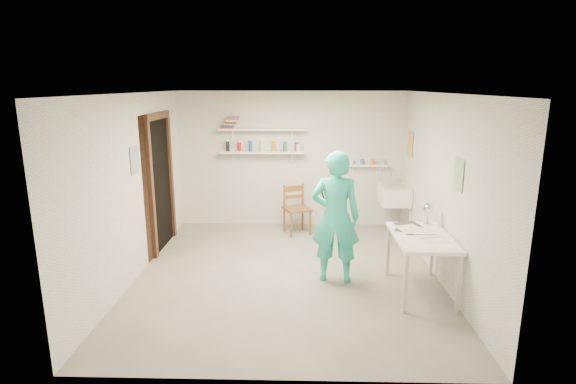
{
  "coord_description": "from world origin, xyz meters",
  "views": [
    {
      "loc": [
        0.16,
        -5.66,
        2.51
      ],
      "look_at": [
        0.0,
        0.4,
        1.05
      ],
      "focal_mm": 28.0,
      "sensor_mm": 36.0,
      "label": 1
    }
  ],
  "objects_px": {
    "work_table": "(420,264)",
    "wooden_chair": "(297,209)",
    "belfast_sink": "(394,195)",
    "desk_lamp": "(429,208)",
    "man": "(335,217)",
    "wall_clock": "(333,191)"
  },
  "relations": [
    {
      "from": "man",
      "to": "work_table",
      "type": "relative_size",
      "value": 1.55
    },
    {
      "from": "wall_clock",
      "to": "wooden_chair",
      "type": "xyz_separation_m",
      "value": [
        -0.48,
        1.66,
        -0.71
      ]
    },
    {
      "from": "man",
      "to": "wooden_chair",
      "type": "relative_size",
      "value": 1.97
    },
    {
      "from": "wall_clock",
      "to": "wooden_chair",
      "type": "height_order",
      "value": "wall_clock"
    },
    {
      "from": "desk_lamp",
      "to": "work_table",
      "type": "bearing_deg",
      "value": -112.42
    },
    {
      "from": "belfast_sink",
      "to": "man",
      "type": "bearing_deg",
      "value": -121.24
    },
    {
      "from": "belfast_sink",
      "to": "work_table",
      "type": "distance_m",
      "value": 2.23
    },
    {
      "from": "wooden_chair",
      "to": "man",
      "type": "bearing_deg",
      "value": -98.37
    },
    {
      "from": "man",
      "to": "desk_lamp",
      "type": "distance_m",
      "value": 1.21
    },
    {
      "from": "man",
      "to": "wooden_chair",
      "type": "height_order",
      "value": "man"
    },
    {
      "from": "man",
      "to": "wall_clock",
      "type": "distance_m",
      "value": 0.36
    },
    {
      "from": "man",
      "to": "wooden_chair",
      "type": "xyz_separation_m",
      "value": [
        -0.5,
        1.88,
        -0.42
      ]
    },
    {
      "from": "work_table",
      "to": "desk_lamp",
      "type": "distance_m",
      "value": 0.76
    },
    {
      "from": "belfast_sink",
      "to": "man",
      "type": "height_order",
      "value": "man"
    },
    {
      "from": "wall_clock",
      "to": "work_table",
      "type": "bearing_deg",
      "value": -22.69
    },
    {
      "from": "belfast_sink",
      "to": "desk_lamp",
      "type": "distance_m",
      "value": 1.78
    },
    {
      "from": "work_table",
      "to": "man",
      "type": "bearing_deg",
      "value": 161.61
    },
    {
      "from": "work_table",
      "to": "desk_lamp",
      "type": "bearing_deg",
      "value": 67.58
    },
    {
      "from": "man",
      "to": "wall_clock",
      "type": "xyz_separation_m",
      "value": [
        -0.02,
        0.22,
        0.29
      ]
    },
    {
      "from": "man",
      "to": "wall_clock",
      "type": "height_order",
      "value": "man"
    },
    {
      "from": "desk_lamp",
      "to": "man",
      "type": "bearing_deg",
      "value": -175.11
    },
    {
      "from": "work_table",
      "to": "wooden_chair",
      "type": "bearing_deg",
      "value": 124.36
    }
  ]
}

